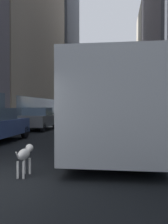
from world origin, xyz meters
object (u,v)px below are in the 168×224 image
(car_white_van, at_px, (86,114))
(transit_bus, at_px, (116,104))
(car_yellow_taxi, at_px, (118,113))
(car_silver_sedan, at_px, (79,113))
(car_grey_wagon, at_px, (38,119))
(dalmatian_dog, at_px, (25,154))

(car_white_van, bearing_deg, transit_bus, -78.88)
(transit_bus, height_order, car_yellow_taxi, transit_bus)
(car_yellow_taxi, relative_size, car_silver_sedan, 0.98)
(car_silver_sedan, bearing_deg, car_white_van, -71.47)
(car_grey_wagon, bearing_deg, car_silver_sedan, 90.00)
(car_silver_sedan, xyz_separation_m, dalmatian_dog, (3.49, -30.47, -0.31))
(car_silver_sedan, bearing_deg, car_grey_wagon, -90.00)
(car_yellow_taxi, relative_size, dalmatian_dog, 4.25)
(transit_bus, relative_size, car_white_van, 2.59)
(car_white_van, xyz_separation_m, car_silver_sedan, (-1.60, 4.77, 0.00))
(car_white_van, height_order, car_grey_wagon, same)
(transit_bus, distance_m, car_white_van, 20.76)
(transit_bus, distance_m, car_grey_wagon, 8.54)
(car_silver_sedan, height_order, dalmatian_dog, car_silver_sedan)
(car_grey_wagon, distance_m, car_silver_sedan, 18.75)
(car_grey_wagon, xyz_separation_m, car_silver_sedan, (-0.00, 18.75, 0.00))
(car_yellow_taxi, height_order, car_silver_sedan, same)
(car_white_van, distance_m, dalmatian_dog, 25.76)
(transit_bus, distance_m, car_yellow_taxi, 25.80)
(car_grey_wagon, distance_m, dalmatian_dog, 12.23)
(car_yellow_taxi, xyz_separation_m, car_grey_wagon, (-5.60, -19.41, -0.00))
(car_white_van, relative_size, car_silver_sedan, 1.07)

